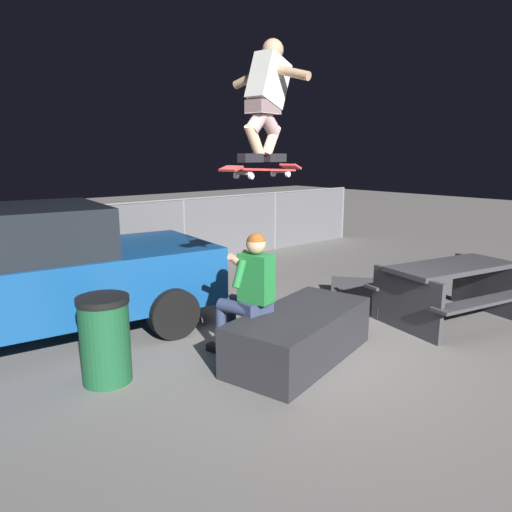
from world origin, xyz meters
TOP-DOWN VIEW (x-y plane):
  - ground_plane at (0.00, 0.00)m, footprint 40.00×40.00m
  - ledge_box_main at (-0.25, 0.16)m, footprint 1.92×1.22m
  - person_sitting_on_ledge at (-0.65, 0.55)m, footprint 0.59×0.79m
  - skateboard at (-0.63, 0.33)m, footprint 1.04×0.36m
  - skater_airborne at (-0.57, 0.34)m, footprint 0.63×0.89m
  - kicker_ramp at (1.78, 0.94)m, footprint 1.41×1.36m
  - picnic_table_back at (2.05, -0.29)m, footprint 1.95×1.68m
  - trash_bin at (-2.01, 1.00)m, footprint 0.48×0.48m
  - fence_back at (0.00, 4.66)m, footprint 12.05×0.05m
  - parked_car at (-2.23, 2.57)m, footprint 4.38×2.32m

SIDE VIEW (x-z plane):
  - ground_plane at x=0.00m, z-range 0.00..0.00m
  - kicker_ramp at x=1.78m, z-range -0.11..0.21m
  - ledge_box_main at x=-0.25m, z-range 0.00..0.52m
  - trash_bin at x=-2.01m, z-range 0.00..0.84m
  - picnic_table_back at x=2.05m, z-range 0.12..0.87m
  - fence_back at x=0.00m, z-range 0.04..1.34m
  - person_sitting_on_ledge at x=-0.65m, z-range 0.08..1.44m
  - parked_car at x=-2.23m, z-range 0.01..1.57m
  - skateboard at x=-0.63m, z-range 1.92..2.04m
  - skater_airborne at x=-0.57m, z-range 2.11..3.23m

